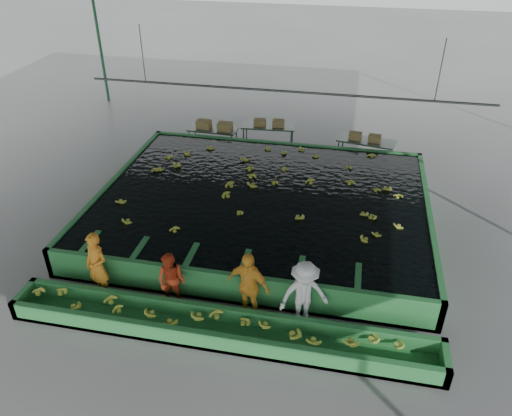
% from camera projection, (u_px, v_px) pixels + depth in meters
% --- Properties ---
extents(ground, '(80.00, 80.00, 0.00)m').
position_uv_depth(ground, '(252.00, 246.00, 14.49)').
color(ground, slate).
rests_on(ground, ground).
extents(shed_roof, '(20.00, 22.00, 0.04)m').
position_uv_depth(shed_roof, '(252.00, 76.00, 11.87)').
color(shed_roof, slate).
rests_on(shed_roof, shed_posts).
extents(shed_posts, '(20.00, 22.00, 5.00)m').
position_uv_depth(shed_posts, '(252.00, 169.00, 13.18)').
color(shed_posts, '#28623B').
rests_on(shed_posts, ground).
extents(flotation_tank, '(10.00, 8.00, 0.90)m').
position_uv_depth(flotation_tank, '(263.00, 207.00, 15.50)').
color(flotation_tank, '#297638').
rests_on(flotation_tank, ground).
extents(tank_water, '(9.70, 7.70, 0.00)m').
position_uv_depth(tank_water, '(263.00, 195.00, 15.29)').
color(tank_water, black).
rests_on(tank_water, flotation_tank).
extents(sorting_trough, '(10.00, 1.00, 0.50)m').
position_uv_depth(sorting_trough, '(219.00, 328.00, 11.36)').
color(sorting_trough, '#297638').
rests_on(sorting_trough, ground).
extents(cableway_rail, '(0.08, 0.08, 14.00)m').
position_uv_depth(cableway_rail, '(283.00, 91.00, 17.08)').
color(cableway_rail, '#59605B').
rests_on(cableway_rail, shed_roof).
extents(rail_hanger_left, '(0.04, 0.04, 2.00)m').
position_uv_depth(rail_hanger_left, '(142.00, 54.00, 17.43)').
color(rail_hanger_left, '#59605B').
rests_on(rail_hanger_left, shed_roof).
extents(rail_hanger_right, '(0.04, 0.04, 2.00)m').
position_uv_depth(rail_hanger_right, '(440.00, 71.00, 15.69)').
color(rail_hanger_right, '#59605B').
rests_on(rail_hanger_right, shed_roof).
extents(worker_a, '(0.77, 0.63, 1.81)m').
position_uv_depth(worker_a, '(97.00, 266.00, 12.25)').
color(worker_a, orange).
rests_on(worker_a, ground).
extents(worker_b, '(0.78, 0.64, 1.51)m').
position_uv_depth(worker_b, '(172.00, 281.00, 12.00)').
color(worker_b, red).
rests_on(worker_b, ground).
extents(worker_c, '(1.16, 0.72, 1.85)m').
position_uv_depth(worker_c, '(248.00, 286.00, 11.59)').
color(worker_c, gold).
rests_on(worker_c, ground).
extents(worker_d, '(1.31, 1.05, 1.77)m').
position_uv_depth(worker_d, '(304.00, 295.00, 11.38)').
color(worker_d, silver).
rests_on(worker_d, ground).
extents(packing_table_left, '(1.96, 0.85, 0.88)m').
position_uv_depth(packing_table_left, '(213.00, 139.00, 19.94)').
color(packing_table_left, '#59605B').
rests_on(packing_table_left, ground).
extents(packing_table_mid, '(2.16, 0.98, 0.96)m').
position_uv_depth(packing_table_mid, '(268.00, 136.00, 20.06)').
color(packing_table_mid, '#59605B').
rests_on(packing_table_mid, ground).
extents(packing_table_right, '(2.23, 1.22, 0.96)m').
position_uv_depth(packing_table_right, '(365.00, 152.00, 18.82)').
color(packing_table_right, '#59605B').
rests_on(packing_table_right, ground).
extents(box_stack_left, '(1.46, 0.50, 0.31)m').
position_uv_depth(box_stack_left, '(215.00, 129.00, 19.68)').
color(box_stack_left, olive).
rests_on(box_stack_left, packing_table_left).
extents(box_stack_mid, '(1.23, 0.44, 0.26)m').
position_uv_depth(box_stack_mid, '(269.00, 126.00, 19.75)').
color(box_stack_mid, olive).
rests_on(box_stack_mid, packing_table_mid).
extents(box_stack_right, '(1.20, 0.48, 0.25)m').
position_uv_depth(box_stack_right, '(365.00, 140.00, 18.57)').
color(box_stack_right, olive).
rests_on(box_stack_right, packing_table_right).
extents(floating_bananas, '(9.11, 6.21, 0.12)m').
position_uv_depth(floating_bananas, '(267.00, 183.00, 15.96)').
color(floating_bananas, '#A6B535').
rests_on(floating_bananas, tank_water).
extents(trough_bananas, '(9.26, 0.62, 0.12)m').
position_uv_depth(trough_bananas, '(219.00, 323.00, 11.28)').
color(trough_bananas, '#A6B535').
rests_on(trough_bananas, sorting_trough).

